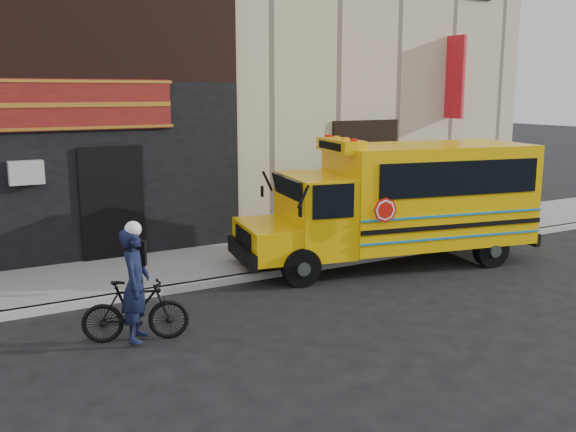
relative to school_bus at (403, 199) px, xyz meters
The scene contains 8 objects.
ground 3.66m from the school_bus, 141.10° to the right, with size 120.00×120.00×0.00m, color black.
curb 3.01m from the school_bus, 168.96° to the left, with size 40.00×0.20×0.15m, color #A0A09B.
sidewalk 3.58m from the school_bus, 142.29° to the left, with size 40.00×3.00×0.15m, color gray.
building 9.91m from the school_bus, 107.52° to the left, with size 20.00×10.70×12.00m.
school_bus is the anchor object (origin of this frame).
sign_pole 1.67m from the school_bus, 30.73° to the left, with size 0.09×0.24×2.76m.
bicycle 7.03m from the school_bus, 166.64° to the right, with size 0.48×1.68×1.01m, color black.
cyclist 7.00m from the school_bus, 166.03° to the right, with size 0.66×0.43×1.81m, color black.
Camera 1 is at (-6.91, -9.14, 3.92)m, focal length 40.00 mm.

